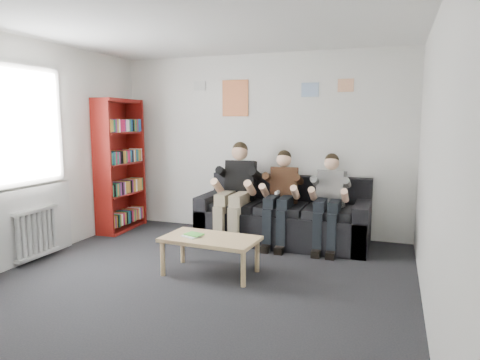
# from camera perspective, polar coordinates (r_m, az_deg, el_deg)

# --- Properties ---
(room_shell) EXTENTS (5.00, 5.00, 5.00)m
(room_shell) POSITION_cam_1_polar(r_m,az_deg,el_deg) (4.23, -7.37, 2.94)
(room_shell) COLOR black
(room_shell) RESTS_ON ground
(sofa) EXTENTS (2.35, 0.96, 0.91)m
(sofa) POSITION_cam_1_polar(r_m,az_deg,el_deg) (6.14, 5.85, -5.14)
(sofa) COLOR black
(sofa) RESTS_ON ground
(bookshelf) EXTENTS (0.31, 0.92, 2.04)m
(bookshelf) POSITION_cam_1_polar(r_m,az_deg,el_deg) (6.91, -15.65, 1.90)
(bookshelf) COLOR maroon
(bookshelf) RESTS_ON ground
(coffee_table) EXTENTS (1.05, 0.58, 0.42)m
(coffee_table) POSITION_cam_1_polar(r_m,az_deg,el_deg) (4.84, -3.97, -8.20)
(coffee_table) COLOR tan
(coffee_table) RESTS_ON ground
(game_cases) EXTENTS (0.21, 0.17, 0.03)m
(game_cases) POSITION_cam_1_polar(r_m,az_deg,el_deg) (4.87, -6.34, -7.32)
(game_cases) COLOR white
(game_cases) RESTS_ON coffee_table
(person_left) EXTENTS (0.43, 0.91, 1.41)m
(person_left) POSITION_cam_1_polar(r_m,az_deg,el_deg) (6.06, -0.62, -1.65)
(person_left) COLOR black
(person_left) RESTS_ON sofa
(person_middle) EXTENTS (0.38, 0.80, 1.31)m
(person_middle) POSITION_cam_1_polar(r_m,az_deg,el_deg) (5.88, 5.41, -2.37)
(person_middle) COLOR #4B2A19
(person_middle) RESTS_ON sofa
(person_right) EXTENTS (0.36, 0.77, 1.28)m
(person_right) POSITION_cam_1_polar(r_m,az_deg,el_deg) (5.75, 11.76, -2.84)
(person_right) COLOR silver
(person_right) RESTS_ON sofa
(radiator) EXTENTS (0.10, 0.64, 0.60)m
(radiator) POSITION_cam_1_polar(r_m,az_deg,el_deg) (5.84, -25.46, -6.34)
(radiator) COLOR silver
(radiator) RESTS_ON ground
(window) EXTENTS (0.05, 1.30, 2.36)m
(window) POSITION_cam_1_polar(r_m,az_deg,el_deg) (5.77, -26.38, 0.30)
(window) COLOR white
(window) RESTS_ON room_shell
(poster_large) EXTENTS (0.42, 0.01, 0.55)m
(poster_large) POSITION_cam_1_polar(r_m,az_deg,el_deg) (6.67, -0.64, 10.85)
(poster_large) COLOR gold
(poster_large) RESTS_ON room_shell
(poster_blue) EXTENTS (0.25, 0.01, 0.20)m
(poster_blue) POSITION_cam_1_polar(r_m,az_deg,el_deg) (6.36, 9.32, 11.79)
(poster_blue) COLOR #3B82CA
(poster_blue) RESTS_ON room_shell
(poster_pink) EXTENTS (0.22, 0.01, 0.18)m
(poster_pink) POSITION_cam_1_polar(r_m,az_deg,el_deg) (6.29, 13.91, 12.16)
(poster_pink) COLOR #B83990
(poster_pink) RESTS_ON room_shell
(poster_sign) EXTENTS (0.20, 0.01, 0.14)m
(poster_sign) POSITION_cam_1_polar(r_m,az_deg,el_deg) (6.91, -5.41, 12.38)
(poster_sign) COLOR silver
(poster_sign) RESTS_ON room_shell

